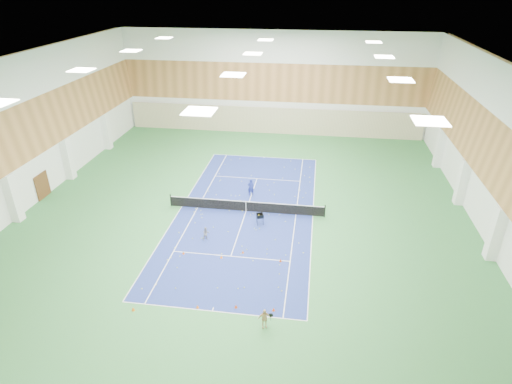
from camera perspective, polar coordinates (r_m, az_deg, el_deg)
ground at (r=35.31m, az=-1.34°, el=-2.59°), size 40.00×40.00×0.00m
room_shell at (r=32.77m, az=-1.45°, el=6.58°), size 36.00×40.00×12.00m
wood_cladding at (r=32.13m, az=-1.49°, el=9.92°), size 36.00×40.00×8.00m
ceiling_light_grid at (r=31.20m, az=-1.58°, el=16.82°), size 21.40×25.40×0.06m
court_surface at (r=35.30m, az=-1.34°, el=-2.58°), size 10.97×23.77×0.01m
tennis_balls_scatter at (r=35.28m, az=-1.34°, el=-2.52°), size 10.57×22.77×0.07m
tennis_net at (r=35.04m, az=-1.35°, el=-1.81°), size 12.80×0.10×1.10m
back_curtain at (r=52.72m, az=2.23°, el=9.49°), size 35.40×0.16×3.20m
door_left_b at (r=41.46m, az=-26.59°, el=0.77°), size 0.08×1.80×2.20m
coach at (r=37.50m, az=-0.70°, el=0.66°), size 0.67×0.55×1.58m
child_court at (r=31.62m, az=-6.67°, el=-5.53°), size 0.64×0.62×1.04m
child_apron at (r=24.42m, az=1.11°, el=-16.50°), size 0.78×0.51×1.23m
ball_cart at (r=33.30m, az=0.53°, el=-3.63°), size 0.68×0.68×0.93m
cone_svc_a at (r=30.55m, az=-9.65°, el=-7.99°), size 0.18×0.18×0.20m
cone_svc_b at (r=29.82m, az=-4.64°, el=-8.60°), size 0.20×0.20×0.22m
cone_svc_c at (r=30.22m, az=-1.77°, el=-7.99°), size 0.18×0.18×0.20m
cone_svc_d at (r=29.44m, az=3.29°, el=-9.07°), size 0.20×0.20×0.22m
cone_base_a at (r=26.68m, az=-16.07°, el=-14.74°), size 0.21×0.21×0.23m
cone_base_b at (r=26.09m, az=-7.81°, el=-14.89°), size 0.19×0.19×0.21m
cone_base_c at (r=25.90m, az=-2.69°, el=-14.97°), size 0.20×0.20×0.22m
cone_base_d at (r=25.71m, az=2.37°, el=-15.35°), size 0.20×0.20×0.22m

